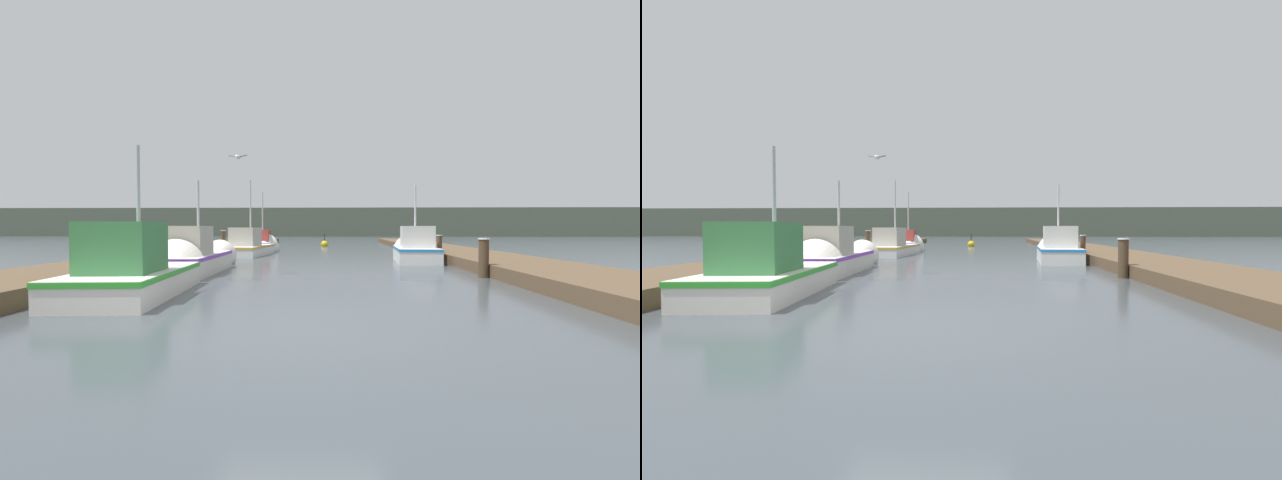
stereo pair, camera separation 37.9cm
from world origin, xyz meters
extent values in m
plane|color=#3D4449|center=(0.00, 0.00, 0.00)|extent=(200.00, 200.00, 0.00)
cube|color=brown|center=(-6.34, 16.00, 0.18)|extent=(2.96, 40.00, 0.37)
cube|color=brown|center=(6.34, 16.00, 0.18)|extent=(2.96, 40.00, 0.37)
cube|color=#4C5647|center=(0.00, 69.76, 2.29)|extent=(120.00, 16.00, 4.58)
cube|color=silver|center=(-3.63, 3.02, 0.27)|extent=(2.06, 4.17, 0.54)
cube|color=green|center=(-3.63, 3.02, 0.48)|extent=(2.09, 4.20, 0.10)
cone|color=silver|center=(-3.84, 5.55, 0.27)|extent=(1.73, 1.16, 1.65)
cube|color=#387A42|center=(-3.59, 2.52, 1.03)|extent=(1.38, 1.60, 0.97)
cylinder|color=#B2B2B7|center=(-3.66, 3.33, 1.85)|extent=(0.08, 0.08, 2.61)
cube|color=silver|center=(-3.80, 7.49, 0.30)|extent=(1.52, 4.46, 0.60)
cube|color=purple|center=(-3.80, 7.49, 0.54)|extent=(1.55, 4.49, 0.10)
cone|color=silver|center=(-3.90, 10.24, 0.30)|extent=(1.33, 1.15, 1.29)
cube|color=#B2AD9E|center=(-3.78, 6.94, 1.03)|extent=(1.07, 1.57, 0.86)
cylinder|color=#B2B2B7|center=(-3.81, 7.82, 1.75)|extent=(0.08, 0.08, 2.31)
cube|color=silver|center=(3.86, 12.00, 0.31)|extent=(1.86, 3.79, 0.61)
cube|color=#287ECD|center=(3.86, 12.00, 0.55)|extent=(1.90, 3.82, 0.10)
cone|color=silver|center=(4.03, 14.21, 0.31)|extent=(1.57, 0.88, 1.51)
cube|color=silver|center=(3.83, 11.54, 1.04)|extent=(1.33, 1.52, 0.86)
cylinder|color=#B2B2B7|center=(3.88, 12.27, 1.89)|extent=(0.08, 0.08, 2.56)
cube|color=silver|center=(-3.83, 15.99, 0.25)|extent=(2.07, 4.81, 0.51)
cube|color=gold|center=(-3.83, 15.99, 0.45)|extent=(2.10, 4.84, 0.10)
cone|color=silver|center=(-3.60, 18.93, 0.25)|extent=(1.71, 1.34, 1.62)
cube|color=#B2AD9E|center=(-3.88, 15.40, 0.96)|extent=(1.34, 1.83, 0.91)
cylinder|color=#B2B2B7|center=(-3.80, 16.34, 2.19)|extent=(0.08, 0.08, 3.35)
cube|color=silver|center=(-3.86, 20.23, 0.28)|extent=(1.55, 4.22, 0.56)
cube|color=#246EB2|center=(-3.86, 20.23, 0.50)|extent=(1.58, 4.25, 0.10)
cone|color=silver|center=(-3.98, 22.71, 0.28)|extent=(1.32, 0.89, 1.29)
cube|color=#99332D|center=(-3.84, 19.71, 0.92)|extent=(1.12, 1.70, 0.71)
cylinder|color=#B2B2B7|center=(-3.88, 20.54, 2.08)|extent=(0.08, 0.08, 3.03)
cylinder|color=#473523|center=(-5.04, 15.65, 0.62)|extent=(0.22, 0.22, 1.25)
cylinder|color=silver|center=(-5.04, 15.65, 1.27)|extent=(0.26, 0.26, 0.04)
cylinder|color=#473523|center=(5.01, 12.73, 0.53)|extent=(0.22, 0.22, 1.06)
cylinder|color=silver|center=(5.01, 12.73, 1.08)|extent=(0.25, 0.25, 0.04)
cylinder|color=#473523|center=(4.72, 6.54, 0.54)|extent=(0.28, 0.28, 1.08)
cylinder|color=silver|center=(4.72, 6.54, 1.10)|extent=(0.32, 0.32, 0.04)
sphere|color=gold|center=(-0.19, 26.65, 0.15)|extent=(0.54, 0.54, 0.54)
cylinder|color=black|center=(-0.19, 26.65, 0.67)|extent=(0.06, 0.06, 0.50)
ellipsoid|color=white|center=(-2.36, 7.01, 3.50)|extent=(0.17, 0.29, 0.12)
cube|color=gray|center=(-2.50, 7.03, 3.52)|extent=(0.28, 0.15, 0.07)
cube|color=gray|center=(-2.22, 7.00, 3.52)|extent=(0.28, 0.15, 0.07)
camera|label=1|loc=(0.48, -5.63, 1.41)|focal=24.00mm
camera|label=2|loc=(0.86, -5.61, 1.41)|focal=24.00mm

